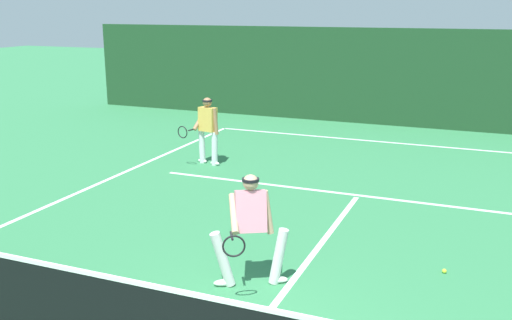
{
  "coord_description": "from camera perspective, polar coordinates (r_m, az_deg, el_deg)",
  "views": [
    {
      "loc": [
        2.34,
        -4.61,
        3.71
      ],
      "look_at": [
        -1.54,
        4.86,
        1.0
      ],
      "focal_mm": 40.87,
      "sensor_mm": 36.0,
      "label": 1
    }
  ],
  "objects": [
    {
      "name": "player_near",
      "position": [
        7.84,
        -0.55,
        -6.46
      ],
      "size": [
        1.01,
        1.05,
        1.58
      ],
      "rotation": [
        0.0,
        0.0,
        3.65
      ],
      "color": "silver",
      "rests_on": "ground_plane"
    },
    {
      "name": "court_line_baseline_far",
      "position": [
        16.74,
        13.72,
        1.61
      ],
      "size": [
        10.73,
        0.1,
        0.01
      ],
      "primitive_type": "cube",
      "color": "white",
      "rests_on": "ground_plane"
    },
    {
      "name": "back_fence_windscreen",
      "position": [
        18.93,
        15.2,
        7.7
      ],
      "size": [
        23.09,
        0.12,
        3.06
      ],
      "primitive_type": "cube",
      "color": "#1C4223",
      "rests_on": "ground_plane"
    },
    {
      "name": "tennis_ball",
      "position": [
        8.92,
        17.95,
        -10.3
      ],
      "size": [
        0.07,
        0.07,
        0.07
      ],
      "primitive_type": "sphere",
      "color": "#D1E033",
      "rests_on": "ground_plane"
    },
    {
      "name": "player_far",
      "position": [
        13.98,
        -4.78,
        3.16
      ],
      "size": [
        0.88,
        0.87,
        1.62
      ],
      "rotation": [
        0.0,
        0.0,
        2.93
      ],
      "color": "silver",
      "rests_on": "ground_plane"
    },
    {
      "name": "court_line_service",
      "position": [
        11.98,
        9.96,
        -3.42
      ],
      "size": [
        8.75,
        0.1,
        0.01
      ],
      "primitive_type": "cube",
      "color": "white",
      "rests_on": "ground_plane"
    },
    {
      "name": "court_line_centre",
      "position": [
        8.95,
        5.18,
        -9.69
      ],
      "size": [
        0.1,
        6.4,
        0.01
      ],
      "primitive_type": "cube",
      "color": "white",
      "rests_on": "ground_plane"
    }
  ]
}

